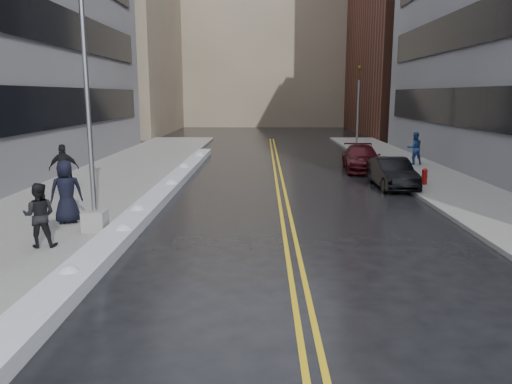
{
  "coord_description": "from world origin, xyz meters",
  "views": [
    {
      "loc": [
        1.7,
        -12.33,
        4.14
      ],
      "look_at": [
        1.49,
        2.17,
        1.3
      ],
      "focal_mm": 35.0,
      "sensor_mm": 36.0,
      "label": 1
    }
  ],
  "objects_px": {
    "fire_hydrant": "(425,175)",
    "pedestrian_b": "(39,215)",
    "car_black": "(392,173)",
    "pedestrian_east": "(415,148)",
    "traffic_signal": "(358,105)",
    "pedestrian_c": "(66,192)",
    "car_maroon": "(362,158)",
    "lamppost": "(91,151)",
    "pedestrian_d": "(64,169)"
  },
  "relations": [
    {
      "from": "pedestrian_east",
      "to": "car_black",
      "type": "distance_m",
      "value": 7.33
    },
    {
      "from": "fire_hydrant",
      "to": "lamppost",
      "type": "bearing_deg",
      "value": -146.96
    },
    {
      "from": "pedestrian_c",
      "to": "traffic_signal",
      "type": "bearing_deg",
      "value": -144.92
    },
    {
      "from": "lamppost",
      "to": "car_black",
      "type": "xyz_separation_m",
      "value": [
        10.8,
        7.93,
        -1.86
      ]
    },
    {
      "from": "pedestrian_b",
      "to": "car_maroon",
      "type": "xyz_separation_m",
      "value": [
        11.37,
        14.78,
        -0.33
      ]
    },
    {
      "from": "lamppost",
      "to": "car_black",
      "type": "distance_m",
      "value": 13.52
    },
    {
      "from": "pedestrian_d",
      "to": "lamppost",
      "type": "bearing_deg",
      "value": 103.55
    },
    {
      "from": "lamppost",
      "to": "fire_hydrant",
      "type": "distance_m",
      "value": 14.81
    },
    {
      "from": "fire_hydrant",
      "to": "pedestrian_east",
      "type": "bearing_deg",
      "value": 77.39
    },
    {
      "from": "pedestrian_c",
      "to": "pedestrian_east",
      "type": "xyz_separation_m",
      "value": [
        14.94,
        13.74,
        -0.07
      ]
    },
    {
      "from": "traffic_signal",
      "to": "pedestrian_d",
      "type": "relative_size",
      "value": 3.0
    },
    {
      "from": "pedestrian_b",
      "to": "pedestrian_east",
      "type": "height_order",
      "value": "pedestrian_east"
    },
    {
      "from": "pedestrian_b",
      "to": "lamppost",
      "type": "bearing_deg",
      "value": -128.14
    },
    {
      "from": "traffic_signal",
      "to": "pedestrian_d",
      "type": "bearing_deg",
      "value": -132.88
    },
    {
      "from": "fire_hydrant",
      "to": "pedestrian_b",
      "type": "relative_size",
      "value": 0.42
    },
    {
      "from": "fire_hydrant",
      "to": "car_maroon",
      "type": "xyz_separation_m",
      "value": [
        -1.84,
        5.16,
        0.13
      ]
    },
    {
      "from": "car_black",
      "to": "lamppost",
      "type": "bearing_deg",
      "value": -145.82
    },
    {
      "from": "pedestrian_b",
      "to": "pedestrian_c",
      "type": "relative_size",
      "value": 0.86
    },
    {
      "from": "pedestrian_b",
      "to": "pedestrian_d",
      "type": "xyz_separation_m",
      "value": [
        -2.28,
        7.46,
        0.14
      ]
    },
    {
      "from": "pedestrian_c",
      "to": "fire_hydrant",
      "type": "bearing_deg",
      "value": -175.51
    },
    {
      "from": "pedestrian_b",
      "to": "car_maroon",
      "type": "relative_size",
      "value": 0.37
    },
    {
      "from": "pedestrian_c",
      "to": "pedestrian_east",
      "type": "height_order",
      "value": "pedestrian_c"
    },
    {
      "from": "pedestrian_d",
      "to": "car_maroon",
      "type": "height_order",
      "value": "pedestrian_d"
    },
    {
      "from": "lamppost",
      "to": "car_black",
      "type": "bearing_deg",
      "value": 36.27
    },
    {
      "from": "traffic_signal",
      "to": "pedestrian_b",
      "type": "relative_size",
      "value": 3.48
    },
    {
      "from": "pedestrian_d",
      "to": "car_black",
      "type": "xyz_separation_m",
      "value": [
        14.0,
        2.08,
        -0.48
      ]
    },
    {
      "from": "fire_hydrant",
      "to": "car_black",
      "type": "bearing_deg",
      "value": -177.15
    },
    {
      "from": "pedestrian_b",
      "to": "pedestrian_d",
      "type": "bearing_deg",
      "value": -81.69
    },
    {
      "from": "pedestrian_b",
      "to": "car_black",
      "type": "distance_m",
      "value": 15.11
    },
    {
      "from": "pedestrian_b",
      "to": "car_black",
      "type": "bearing_deg",
      "value": -149.54
    },
    {
      "from": "lamppost",
      "to": "fire_hydrant",
      "type": "bearing_deg",
      "value": 33.04
    },
    {
      "from": "pedestrian_b",
      "to": "pedestrian_d",
      "type": "relative_size",
      "value": 0.86
    },
    {
      "from": "lamppost",
      "to": "pedestrian_b",
      "type": "height_order",
      "value": "lamppost"
    },
    {
      "from": "pedestrian_d",
      "to": "pedestrian_east",
      "type": "distance_m",
      "value": 19.11
    },
    {
      "from": "pedestrian_b",
      "to": "pedestrian_d",
      "type": "distance_m",
      "value": 7.81
    },
    {
      "from": "pedestrian_east",
      "to": "car_maroon",
      "type": "height_order",
      "value": "pedestrian_east"
    },
    {
      "from": "fire_hydrant",
      "to": "car_maroon",
      "type": "distance_m",
      "value": 5.49
    },
    {
      "from": "pedestrian_c",
      "to": "car_black",
      "type": "relative_size",
      "value": 0.49
    },
    {
      "from": "pedestrian_c",
      "to": "pedestrian_d",
      "type": "distance_m",
      "value": 5.37
    },
    {
      "from": "pedestrian_east",
      "to": "traffic_signal",
      "type": "bearing_deg",
      "value": -79.59
    },
    {
      "from": "lamppost",
      "to": "traffic_signal",
      "type": "bearing_deg",
      "value": 61.79
    },
    {
      "from": "lamppost",
      "to": "fire_hydrant",
      "type": "height_order",
      "value": "lamppost"
    },
    {
      "from": "fire_hydrant",
      "to": "pedestrian_c",
      "type": "relative_size",
      "value": 0.36
    },
    {
      "from": "traffic_signal",
      "to": "car_black",
      "type": "relative_size",
      "value": 1.47
    },
    {
      "from": "pedestrian_c",
      "to": "car_maroon",
      "type": "xyz_separation_m",
      "value": [
        11.61,
        12.29,
        -0.47
      ]
    },
    {
      "from": "lamppost",
      "to": "pedestrian_c",
      "type": "xyz_separation_m",
      "value": [
        -1.16,
        0.88,
        -1.38
      ]
    },
    {
      "from": "pedestrian_c",
      "to": "car_black",
      "type": "bearing_deg",
      "value": -172.88
    },
    {
      "from": "pedestrian_d",
      "to": "car_maroon",
      "type": "xyz_separation_m",
      "value": [
        13.65,
        7.32,
        -0.47
      ]
    },
    {
      "from": "car_black",
      "to": "fire_hydrant",
      "type": "bearing_deg",
      "value": 0.75
    },
    {
      "from": "fire_hydrant",
      "to": "pedestrian_d",
      "type": "bearing_deg",
      "value": -172.1
    }
  ]
}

